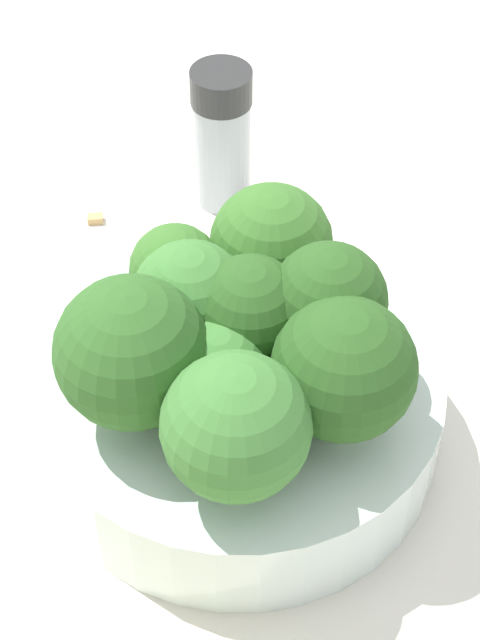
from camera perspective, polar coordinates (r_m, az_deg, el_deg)
The scene contains 13 objects.
ground_plane at distance 0.48m, azimuth 0.00°, elevation -6.30°, with size 3.00×3.00×0.00m, color silver.
bowl at distance 0.46m, azimuth 0.00°, elevation -4.68°, with size 0.17×0.17×0.04m, color silver.
broccoli_floret_0 at distance 0.40m, azimuth -5.79°, elevation -1.81°, with size 0.06×0.06×0.07m.
broccoli_floret_1 at distance 0.42m, azimuth 0.86°, elevation 0.04°, with size 0.05×0.05×0.06m.
broccoli_floret_2 at distance 0.40m, azimuth 5.55°, elevation -2.69°, with size 0.06×0.06×0.06m.
broccoli_floret_3 at distance 0.45m, azimuth -2.97°, elevation 2.84°, with size 0.04×0.04×0.05m.
broccoli_floret_4 at distance 0.38m, azimuth -0.22°, elevation -5.75°, with size 0.06×0.06×0.06m.
broccoli_floret_5 at distance 0.43m, azimuth -2.64°, elevation 0.97°, with size 0.05×0.05×0.06m.
broccoli_floret_6 at distance 0.46m, azimuth 1.68°, elevation 3.97°, with size 0.05×0.05×0.05m.
broccoli_floret_7 at distance 0.42m, azimuth 4.71°, elevation 0.83°, with size 0.05×0.05×0.06m.
broccoli_floret_8 at distance 0.41m, azimuth -1.17°, elevation -2.77°, with size 0.04×0.04×0.05m.
pepper_shaker at distance 0.56m, azimuth -0.97°, elevation 9.74°, with size 0.03×0.03×0.08m.
almond_crumb_0 at distance 0.58m, azimuth -7.74°, elevation 5.52°, with size 0.01×0.01×0.01m, color tan.
Camera 1 is at (-0.18, -0.22, 0.38)m, focal length 60.00 mm.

